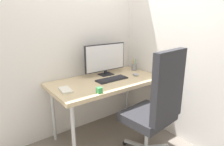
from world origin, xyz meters
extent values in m
plane|color=slate|center=(0.00, 0.00, 0.00)|extent=(8.00, 8.00, 0.00)
cube|color=white|center=(0.00, 0.39, 1.40)|extent=(2.83, 0.04, 2.80)
cube|color=white|center=(0.71, -0.21, 1.40)|extent=(0.04, 2.19, 2.80)
cube|color=#D1B78C|center=(0.00, 0.00, 0.73)|extent=(1.37, 0.72, 0.04)
cylinder|color=silver|center=(-0.60, -0.27, 0.35)|extent=(0.04, 0.04, 0.71)
cylinder|color=silver|center=(0.60, -0.27, 0.35)|extent=(0.04, 0.04, 0.71)
cylinder|color=silver|center=(-0.60, 0.27, 0.35)|extent=(0.04, 0.04, 0.71)
cylinder|color=silver|center=(0.60, 0.27, 0.35)|extent=(0.04, 0.04, 0.71)
cube|color=silver|center=(0.26, -0.65, 0.07)|extent=(0.25, 0.17, 0.03)
sphere|color=black|center=(0.34, -0.40, 0.03)|extent=(0.05, 0.05, 0.05)
cube|color=silver|center=(0.24, -0.49, 0.07)|extent=(0.22, 0.21, 0.03)
sphere|color=black|center=(0.03, -0.34, 0.03)|extent=(0.05, 0.05, 0.05)
cube|color=silver|center=(0.08, -0.46, 0.07)|extent=(0.14, 0.26, 0.03)
cylinder|color=silver|center=(0.14, -0.58, 0.25)|extent=(0.04, 0.04, 0.34)
cube|color=#2D2D33|center=(0.14, -0.58, 0.46)|extent=(0.56, 0.49, 0.09)
cube|color=#2D2D33|center=(0.16, -0.80, 0.86)|extent=(0.47, 0.12, 0.70)
cube|color=black|center=(0.13, 0.19, 0.76)|extent=(0.18, 0.14, 0.01)
cube|color=black|center=(0.13, 0.20, 0.79)|extent=(0.04, 0.02, 0.06)
cube|color=black|center=(0.13, 0.20, 0.98)|extent=(0.61, 0.02, 0.36)
cube|color=silver|center=(0.13, 0.19, 0.98)|extent=(0.59, 0.01, 0.33)
cube|color=black|center=(0.06, -0.04, 0.76)|extent=(0.40, 0.15, 0.02)
cube|color=black|center=(0.06, -0.04, 0.77)|extent=(0.37, 0.12, 0.00)
ellipsoid|color=#9EA0A5|center=(0.42, -0.08, 0.77)|extent=(0.07, 0.11, 0.03)
cylinder|color=gray|center=(0.59, 0.13, 0.80)|extent=(0.08, 0.08, 0.09)
cylinder|color=#B2B5BA|center=(0.59, 0.13, 0.86)|extent=(0.03, 0.01, 0.12)
cylinder|color=#B2B5BA|center=(0.60, 0.13, 0.86)|extent=(0.03, 0.01, 0.12)
torus|color=black|center=(0.59, 0.13, 0.81)|extent=(0.03, 0.04, 0.01)
cylinder|color=orange|center=(0.59, 0.15, 0.85)|extent=(0.02, 0.01, 0.14)
cylinder|color=#3FAD59|center=(0.60, 0.12, 0.85)|extent=(0.02, 0.02, 0.14)
cube|color=silver|center=(-0.55, -0.05, 0.76)|extent=(0.13, 0.21, 0.02)
cube|color=#3FAD59|center=(-0.30, -0.31, 0.78)|extent=(0.05, 0.05, 0.06)
camera|label=1|loc=(-1.32, -1.89, 1.50)|focal=31.46mm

